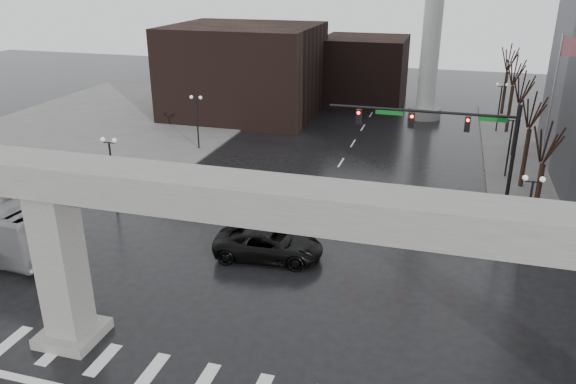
% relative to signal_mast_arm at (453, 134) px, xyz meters
% --- Properties ---
extents(ground, '(160.00, 160.00, 0.00)m').
position_rel_signal_mast_arm_xyz_m(ground, '(-8.99, -18.80, -5.83)').
color(ground, black).
rests_on(ground, ground).
extents(sidewalk_nw, '(28.00, 36.00, 0.15)m').
position_rel_signal_mast_arm_xyz_m(sidewalk_nw, '(-34.99, 17.20, -5.75)').
color(sidewalk_nw, slate).
rests_on(sidewalk_nw, ground).
extents(elevated_guideway, '(48.00, 2.60, 8.70)m').
position_rel_signal_mast_arm_xyz_m(elevated_guideway, '(-7.73, -18.80, 1.05)').
color(elevated_guideway, gray).
rests_on(elevated_guideway, ground).
extents(building_far_left, '(16.00, 14.00, 10.00)m').
position_rel_signal_mast_arm_xyz_m(building_far_left, '(-22.99, 23.20, -0.83)').
color(building_far_left, black).
rests_on(building_far_left, ground).
extents(building_far_mid, '(10.00, 10.00, 8.00)m').
position_rel_signal_mast_arm_xyz_m(building_far_mid, '(-10.99, 33.20, -1.83)').
color(building_far_mid, black).
rests_on(building_far_mid, ground).
extents(signal_mast_arm, '(12.12, 0.43, 8.00)m').
position_rel_signal_mast_arm_xyz_m(signal_mast_arm, '(0.00, 0.00, 0.00)').
color(signal_mast_arm, black).
rests_on(signal_mast_arm, ground).
extents(flagpole_assembly, '(2.06, 0.12, 12.00)m').
position_rel_signal_mast_arm_xyz_m(flagpole_assembly, '(6.30, 3.20, 1.70)').
color(flagpole_assembly, silver).
rests_on(flagpole_assembly, ground).
extents(lamp_right_0, '(1.22, 0.32, 5.11)m').
position_rel_signal_mast_arm_xyz_m(lamp_right_0, '(4.51, -4.80, -2.36)').
color(lamp_right_0, black).
rests_on(lamp_right_0, ground).
extents(lamp_right_1, '(1.22, 0.32, 5.11)m').
position_rel_signal_mast_arm_xyz_m(lamp_right_1, '(4.51, 9.20, -2.36)').
color(lamp_right_1, black).
rests_on(lamp_right_1, ground).
extents(lamp_right_2, '(1.22, 0.32, 5.11)m').
position_rel_signal_mast_arm_xyz_m(lamp_right_2, '(4.51, 23.20, -2.36)').
color(lamp_right_2, black).
rests_on(lamp_right_2, ground).
extents(lamp_left_0, '(1.22, 0.32, 5.11)m').
position_rel_signal_mast_arm_xyz_m(lamp_left_0, '(-22.49, -4.80, -2.36)').
color(lamp_left_0, black).
rests_on(lamp_left_0, ground).
extents(lamp_left_1, '(1.22, 0.32, 5.11)m').
position_rel_signal_mast_arm_xyz_m(lamp_left_1, '(-22.49, 9.20, -2.36)').
color(lamp_left_1, black).
rests_on(lamp_left_1, ground).
extents(lamp_left_2, '(1.22, 0.32, 5.11)m').
position_rel_signal_mast_arm_xyz_m(lamp_left_2, '(-22.49, 23.20, -2.36)').
color(lamp_left_2, black).
rests_on(lamp_left_2, ground).
extents(tree_right_0, '(1.09, 1.58, 7.50)m').
position_rel_signal_mast_arm_xyz_m(tree_right_0, '(5.54, -0.78, -3.04)').
color(tree_right_0, black).
rests_on(tree_right_0, ground).
extents(tree_right_1, '(1.09, 1.61, 7.67)m').
position_rel_signal_mast_arm_xyz_m(tree_right_1, '(5.54, 7.22, -2.98)').
color(tree_right_1, black).
rests_on(tree_right_1, ground).
extents(tree_right_2, '(1.10, 1.63, 7.85)m').
position_rel_signal_mast_arm_xyz_m(tree_right_2, '(5.54, 15.22, -2.91)').
color(tree_right_2, black).
rests_on(tree_right_2, ground).
extents(tree_right_3, '(1.11, 1.66, 8.02)m').
position_rel_signal_mast_arm_xyz_m(tree_right_3, '(5.54, 23.22, -2.85)').
color(tree_right_3, black).
rests_on(tree_right_3, ground).
extents(tree_right_4, '(1.12, 1.69, 8.19)m').
position_rel_signal_mast_arm_xyz_m(tree_right_4, '(5.54, 31.22, -2.79)').
color(tree_right_4, black).
rests_on(tree_right_4, ground).
extents(pickup_truck, '(6.60, 3.55, 1.76)m').
position_rel_signal_mast_arm_xyz_m(pickup_truck, '(-9.72, -8.97, -4.95)').
color(pickup_truck, black).
rests_on(pickup_truck, ground).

